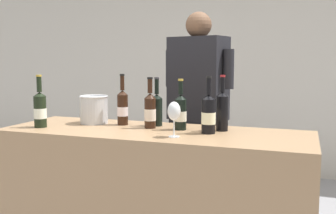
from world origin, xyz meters
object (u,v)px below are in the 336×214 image
wine_bottle_4 (181,112)px  wine_glass (174,112)px  wine_bottle_6 (209,114)px  person_server (198,127)px  wine_bottle_1 (150,110)px  wine_bottle_2 (222,110)px  wine_bottle_0 (123,107)px  ice_bucket (94,109)px  wine_bottle_3 (40,109)px  wine_bottle_5 (157,108)px

wine_bottle_4 → wine_glass: wine_bottle_4 is taller
wine_bottle_6 → person_server: size_ratio=0.20×
wine_bottle_1 → wine_bottle_4: size_ratio=1.03×
wine_bottle_6 → person_server: 0.76m
wine_bottle_6 → wine_glass: bearing=-132.0°
wine_bottle_2 → wine_bottle_0: bearing=-179.9°
wine_glass → ice_bucket: bearing=157.8°
wine_bottle_2 → wine_bottle_6: size_ratio=1.01×
wine_bottle_4 → wine_bottle_3: bearing=-166.1°
wine_glass → wine_bottle_3: bearing=178.8°
wine_bottle_1 → wine_bottle_0: bearing=165.4°
wine_bottle_2 → wine_bottle_5: wine_bottle_2 is taller
wine_bottle_0 → wine_bottle_4: (0.42, -0.05, -0.01)m
person_server → wine_bottle_5: bearing=-104.2°
wine_bottle_1 → wine_bottle_5: bearing=85.2°
wine_bottle_3 → ice_bucket: bearing=46.1°
wine_bottle_3 → wine_bottle_4: size_ratio=1.07×
wine_bottle_2 → wine_bottle_3: size_ratio=1.01×
wine_bottle_4 → wine_glass: (0.04, -0.24, 0.03)m
wine_bottle_4 → wine_bottle_5: bearing=155.6°
wine_bottle_0 → wine_bottle_3: size_ratio=1.01×
wine_glass → ice_bucket: 0.73m
wine_bottle_2 → wine_bottle_4: 0.26m
wine_bottle_3 → person_server: bearing=45.6°
wine_bottle_5 → wine_bottle_6: 0.42m
wine_bottle_0 → wine_bottle_4: 0.43m
wine_bottle_5 → wine_bottle_3: bearing=-156.1°
wine_bottle_1 → wine_bottle_5: size_ratio=1.01×
wine_bottle_5 → wine_glass: wine_bottle_5 is taller
wine_bottle_2 → wine_bottle_5: bearing=175.2°
wine_glass → wine_bottle_4: bearing=98.8°
wine_bottle_0 → wine_glass: wine_bottle_0 is taller
wine_bottle_0 → wine_bottle_6: 0.63m
ice_bucket → person_server: 0.85m
wine_bottle_0 → wine_bottle_2: same height
wine_bottle_2 → wine_bottle_5: size_ratio=1.07×
wine_bottle_2 → wine_glass: size_ratio=1.70×
wine_bottle_1 → person_server: person_server is taller
wine_bottle_2 → wine_bottle_3: wine_bottle_2 is taller
wine_bottle_2 → person_server: person_server is taller
wine_bottle_1 → wine_bottle_4: wine_bottle_1 is taller
wine_bottle_4 → wine_bottle_6: (0.19, -0.06, 0.00)m
wine_bottle_4 → wine_bottle_5: 0.21m
wine_bottle_3 → wine_glass: 0.92m
wine_bottle_0 → wine_bottle_1: (0.22, -0.06, -0.01)m
wine_glass → ice_bucket: size_ratio=1.02×
person_server → wine_bottle_2: bearing=-61.8°
wine_bottle_0 → wine_bottle_3: bearing=-149.9°
wine_bottle_4 → wine_glass: 0.24m
ice_bucket → wine_bottle_0: bearing=2.9°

